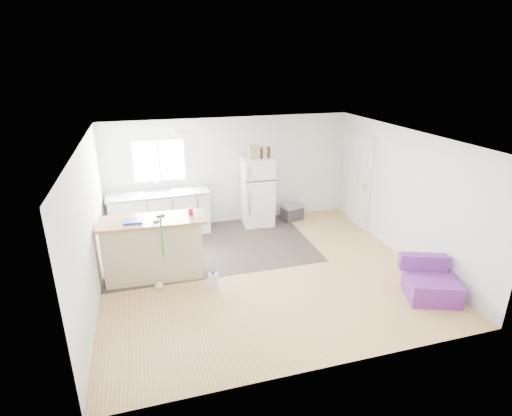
{
  "coord_description": "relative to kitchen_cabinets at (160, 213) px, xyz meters",
  "views": [
    {
      "loc": [
        -1.88,
        -6.02,
        3.57
      ],
      "look_at": [
        0.07,
        0.7,
        0.95
      ],
      "focal_mm": 28.0,
      "sensor_mm": 36.0,
      "label": 1
    }
  ],
  "objects": [
    {
      "name": "vinyl_zone",
      "position": [
        0.91,
        -0.92,
        -0.48
      ],
      "size": [
        4.05,
        2.5,
        0.0
      ],
      "primitive_type": "cube",
      "color": "#302924",
      "rests_on": "floor"
    },
    {
      "name": "tool_b",
      "position": [
        -0.13,
        -1.97,
        0.61
      ],
      "size": [
        0.1,
        0.05,
        0.03
      ],
      "primitive_type": "cube",
      "rotation": [
        0.0,
        0.0,
        0.15
      ],
      "color": "black",
      "rests_on": "peninsula"
    },
    {
      "name": "cardboard_box",
      "position": [
        2.06,
        -0.03,
        1.21
      ],
      "size": [
        0.2,
        0.11,
        0.3
      ],
      "primitive_type": "cube",
      "rotation": [
        0.0,
        0.0,
        0.04
      ],
      "color": "tan",
      "rests_on": "refrigerator"
    },
    {
      "name": "bottle_left",
      "position": [
        2.24,
        -0.06,
        1.18
      ],
      "size": [
        0.09,
        0.09,
        0.25
      ],
      "primitive_type": "cylinder",
      "rotation": [
        0.0,
        0.0,
        0.33
      ],
      "color": "#351A09",
      "rests_on": "refrigerator"
    },
    {
      "name": "peninsula",
      "position": [
        -0.21,
        -1.82,
        0.07
      ],
      "size": [
        1.78,
        0.75,
        1.08
      ],
      "rotation": [
        0.0,
        0.0,
        -0.05
      ],
      "color": "tan",
      "rests_on": "floor"
    },
    {
      "name": "kitchen_cabinets",
      "position": [
        0.0,
        0.0,
        0.0
      ],
      "size": [
        2.13,
        0.73,
        1.23
      ],
      "rotation": [
        0.0,
        0.0,
        0.04
      ],
      "color": "white",
      "rests_on": "floor"
    },
    {
      "name": "bottle_right",
      "position": [
        2.41,
        -0.04,
        1.18
      ],
      "size": [
        0.09,
        0.09,
        0.25
      ],
      "primitive_type": "cylinder",
      "rotation": [
        0.0,
        0.0,
        -0.38
      ],
      "color": "#351A09",
      "rests_on": "refrigerator"
    },
    {
      "name": "room",
      "position": [
        1.64,
        -2.17,
        0.72
      ],
      "size": [
        5.51,
        5.01,
        2.41
      ],
      "color": "#AF8249",
      "rests_on": "ground"
    },
    {
      "name": "interior_door",
      "position": [
        4.36,
        -0.62,
        0.54
      ],
      "size": [
        0.11,
        0.92,
        2.1
      ],
      "color": "white",
      "rests_on": "right_wall"
    },
    {
      "name": "cooler",
      "position": [
        3.02,
        -0.02,
        -0.29
      ],
      "size": [
        0.57,
        0.46,
        0.38
      ],
      "rotation": [
        0.0,
        0.0,
        0.28
      ],
      "color": "#303033",
      "rests_on": "floor"
    },
    {
      "name": "red_cup",
      "position": [
        0.45,
        -1.81,
        0.66
      ],
      "size": [
        0.09,
        0.09,
        0.12
      ],
      "primitive_type": "cylinder",
      "rotation": [
        0.0,
        0.0,
        -0.21
      ],
      "color": "red",
      "rests_on": "peninsula"
    },
    {
      "name": "window",
      "position": [
        0.09,
        0.31,
        1.07
      ],
      "size": [
        1.18,
        0.06,
        0.98
      ],
      "color": "white",
      "rests_on": "back_wall"
    },
    {
      "name": "refrigerator",
      "position": [
        2.16,
        -0.01,
        0.29
      ],
      "size": [
        0.71,
        0.68,
        1.54
      ],
      "rotation": [
        0.0,
        0.0,
        -0.05
      ],
      "color": "white",
      "rests_on": "floor"
    },
    {
      "name": "ceiling_fixture",
      "position": [
        0.44,
        -0.97,
        1.88
      ],
      "size": [
        0.3,
        0.3,
        0.07
      ],
      "primitive_type": "cylinder",
      "color": "white",
      "rests_on": "ceiling"
    },
    {
      "name": "mop",
      "position": [
        -0.15,
        -2.23,
        -0.25
      ],
      "size": [
        0.21,
        0.36,
        1.29
      ],
      "rotation": [
        0.0,
        0.0,
        -0.02
      ],
      "color": "green",
      "rests_on": "floor"
    },
    {
      "name": "tool_a",
      "position": [
        -0.05,
        -1.74,
        0.62
      ],
      "size": [
        0.15,
        0.09,
        0.03
      ],
      "primitive_type": "cube",
      "rotation": [
        0.0,
        0.0,
        0.27
      ],
      "color": "black",
      "rests_on": "peninsula"
    },
    {
      "name": "blue_tray",
      "position": [
        -0.49,
        -1.89,
        0.62
      ],
      "size": [
        0.31,
        0.23,
        0.04
      ],
      "primitive_type": "cube",
      "rotation": [
        0.0,
        0.0,
        -0.04
      ],
      "color": "#1439C3",
      "rests_on": "peninsula"
    },
    {
      "name": "purple_seat",
      "position": [
        3.96,
        -3.66,
        -0.25
      ],
      "size": [
        0.96,
        0.95,
        0.62
      ],
      "rotation": [
        0.0,
        0.0,
        -0.37
      ],
      "color": "#6F309C",
      "rests_on": "floor"
    },
    {
      "name": "cleaner_jug",
      "position": [
        0.67,
        -2.52,
        -0.33
      ],
      "size": [
        0.18,
        0.14,
        0.35
      ],
      "rotation": [
        0.0,
        0.0,
        -0.23
      ],
      "color": "white",
      "rests_on": "floor"
    }
  ]
}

